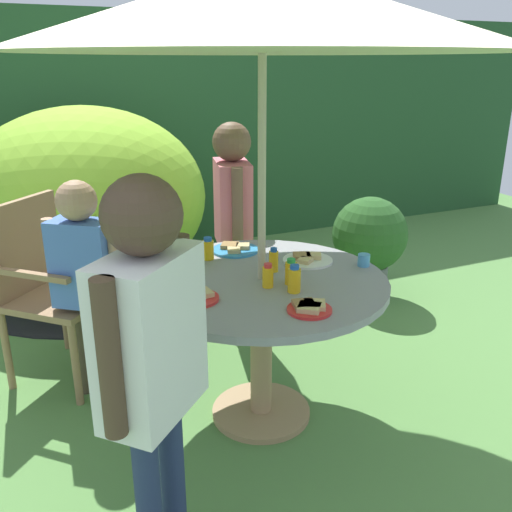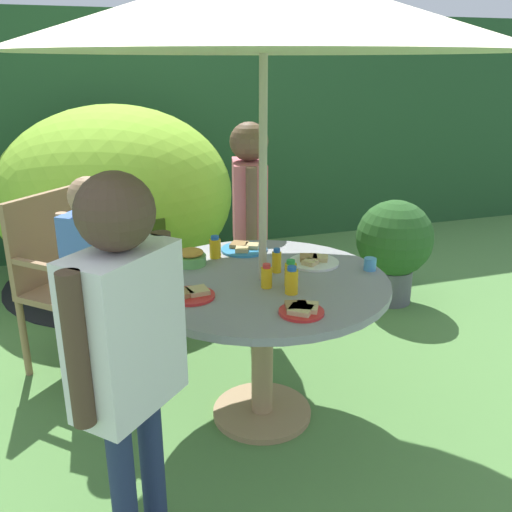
# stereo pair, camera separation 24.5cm
# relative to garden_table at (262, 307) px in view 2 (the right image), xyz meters

# --- Properties ---
(ground_plane) EXTENTS (10.00, 10.00, 0.02)m
(ground_plane) POSITION_rel_garden_table_xyz_m (0.00, 0.00, -0.60)
(ground_plane) COLOR #548442
(hedge_backdrop) EXTENTS (9.00, 0.70, 2.09)m
(hedge_backdrop) POSITION_rel_garden_table_xyz_m (0.00, 3.07, 0.45)
(hedge_backdrop) COLOR #234C28
(hedge_backdrop) RESTS_ON ground_plane
(garden_table) EXTENTS (1.17, 1.17, 0.73)m
(garden_table) POSITION_rel_garden_table_xyz_m (0.00, 0.00, 0.00)
(garden_table) COLOR tan
(garden_table) RESTS_ON ground_plane
(patio_umbrella) EXTENTS (2.08, 2.08, 2.04)m
(patio_umbrella) POSITION_rel_garden_table_xyz_m (0.00, 0.00, 1.28)
(patio_umbrella) COLOR #B7AD8C
(patio_umbrella) RESTS_ON ground_plane
(wooden_chair) EXTENTS (0.70, 0.70, 0.99)m
(wooden_chair) POSITION_rel_garden_table_xyz_m (-0.88, 0.85, -0.02)
(wooden_chair) COLOR #93704C
(wooden_chair) RESTS_ON ground_plane
(dome_tent) EXTENTS (1.84, 1.84, 1.38)m
(dome_tent) POSITION_rel_garden_table_xyz_m (-0.49, 2.08, 0.09)
(dome_tent) COLOR #8CC633
(dome_tent) RESTS_ON ground_plane
(potted_plant) EXTENTS (0.55, 0.55, 0.76)m
(potted_plant) POSITION_rel_garden_table_xyz_m (1.35, 1.03, -0.15)
(potted_plant) COLOR #595960
(potted_plant) RESTS_ON ground_plane
(child_in_pink_shirt) EXTENTS (0.27, 0.44, 1.35)m
(child_in_pink_shirt) POSITION_rel_garden_table_xyz_m (0.22, 0.89, 0.27)
(child_in_pink_shirt) COLOR brown
(child_in_pink_shirt) RESTS_ON ground_plane
(child_in_blue_shirt) EXTENTS (0.34, 0.31, 1.15)m
(child_in_blue_shirt) POSITION_rel_garden_table_xyz_m (-0.72, 0.53, 0.15)
(child_in_blue_shirt) COLOR brown
(child_in_blue_shirt) RESTS_ON ground_plane
(child_in_white_shirt) EXTENTS (0.40, 0.39, 1.39)m
(child_in_white_shirt) POSITION_rel_garden_table_xyz_m (-0.67, -0.64, 0.30)
(child_in_white_shirt) COLOR navy
(child_in_white_shirt) RESTS_ON ground_plane
(snack_bowl) EXTENTS (0.15, 0.15, 0.08)m
(snack_bowl) POSITION_rel_garden_table_xyz_m (-0.27, 0.29, 0.18)
(snack_bowl) COLOR #66B259
(snack_bowl) RESTS_ON garden_table
(plate_mid_left) EXTENTS (0.18, 0.18, 0.03)m
(plate_mid_left) POSITION_rel_garden_table_xyz_m (0.03, -0.40, 0.16)
(plate_mid_left) COLOR red
(plate_mid_left) RESTS_ON garden_table
(plate_back_edge) EXTENTS (0.25, 0.25, 0.03)m
(plate_back_edge) POSITION_rel_garden_table_xyz_m (0.30, 0.11, 0.16)
(plate_back_edge) COLOR white
(plate_back_edge) RESTS_ON garden_table
(plate_far_right) EXTENTS (0.20, 0.20, 0.03)m
(plate_far_right) POSITION_rel_garden_table_xyz_m (-0.36, -0.10, 0.16)
(plate_far_right) COLOR red
(plate_far_right) RESTS_ON garden_table
(plate_center_front) EXTENTS (0.25, 0.25, 0.03)m
(plate_center_front) POSITION_rel_garden_table_xyz_m (0.04, 0.41, 0.16)
(plate_center_front) COLOR #338CD8
(plate_center_front) RESTS_ON garden_table
(juice_bottle_near_left) EXTENTS (0.05, 0.05, 0.12)m
(juice_bottle_near_left) POSITION_rel_garden_table_xyz_m (0.09, -0.11, 0.20)
(juice_bottle_near_left) COLOR yellow
(juice_bottle_near_left) RESTS_ON garden_table
(juice_bottle_near_right) EXTENTS (0.06, 0.06, 0.12)m
(juice_bottle_near_right) POSITION_rel_garden_table_xyz_m (0.06, -0.20, 0.20)
(juice_bottle_near_right) COLOR yellow
(juice_bottle_near_right) RESTS_ON garden_table
(juice_bottle_far_left) EXTENTS (0.06, 0.06, 0.11)m
(juice_bottle_far_left) POSITION_rel_garden_table_xyz_m (-0.13, 0.35, 0.20)
(juice_bottle_far_left) COLOR yellow
(juice_bottle_far_left) RESTS_ON garden_table
(juice_bottle_center_back) EXTENTS (0.04, 0.04, 0.12)m
(juice_bottle_center_back) POSITION_rel_garden_table_xyz_m (0.09, 0.06, 0.20)
(juice_bottle_center_back) COLOR yellow
(juice_bottle_center_back) RESTS_ON garden_table
(juice_bottle_mid_right) EXTENTS (0.05, 0.05, 0.11)m
(juice_bottle_mid_right) POSITION_rel_garden_table_xyz_m (-0.02, -0.10, 0.20)
(juice_bottle_mid_right) COLOR yellow
(juice_bottle_mid_right) RESTS_ON garden_table
(cup_near) EXTENTS (0.06, 0.06, 0.06)m
(cup_near) POSITION_rel_garden_table_xyz_m (0.52, -0.05, 0.18)
(cup_near) COLOR #4C99D8
(cup_near) RESTS_ON garden_table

